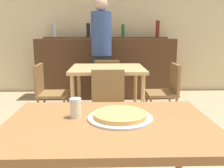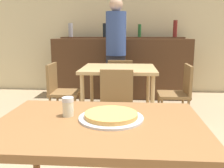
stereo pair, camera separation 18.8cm
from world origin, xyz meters
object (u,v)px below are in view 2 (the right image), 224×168
object	(u,v)px
cheese_shaker	(68,107)
pizza_tray	(111,116)
chair_far_side_right	(179,90)
chair_far_side_back	(120,81)
person_standing	(116,48)
chair_far_side_left	(60,88)
chair_far_side_front	(116,101)

from	to	relation	value
cheese_shaker	pizza_tray	bearing A→B (deg)	-7.53
chair_far_side_right	chair_far_side_back	bearing A→B (deg)	-126.81
cheese_shaker	person_standing	xyz separation A→B (m)	(0.11, 2.87, 0.17)
chair_far_side_left	chair_far_side_right	xyz separation A→B (m)	(1.63, 0.00, 0.00)
chair_far_side_front	chair_far_side_right	distance (m)	1.02
chair_far_side_front	pizza_tray	xyz separation A→B (m)	(0.05, -1.36, 0.29)
cheese_shaker	person_standing	bearing A→B (deg)	87.72
chair_far_side_front	chair_far_side_left	world-z (taller)	same
chair_far_side_right	cheese_shaker	world-z (taller)	cheese_shaker
chair_far_side_front	cheese_shaker	world-z (taller)	cheese_shaker
pizza_tray	person_standing	bearing A→B (deg)	92.76
chair_far_side_front	cheese_shaker	distance (m)	1.38
chair_far_side_back	person_standing	distance (m)	0.61
chair_far_side_right	pizza_tray	size ratio (longest dim) A/B	2.24
chair_far_side_right	cheese_shaker	bearing A→B (deg)	-27.72
chair_far_side_front	chair_far_side_right	bearing A→B (deg)	36.81
chair_far_side_front	chair_far_side_back	world-z (taller)	same
chair_far_side_front	person_standing	size ratio (longest dim) A/B	0.46
chair_far_side_front	pizza_tray	size ratio (longest dim) A/B	2.24
chair_far_side_right	cheese_shaker	size ratio (longest dim) A/B	7.29
chair_far_side_left	person_standing	world-z (taller)	person_standing
chair_far_side_left	cheese_shaker	size ratio (longest dim) A/B	7.29
chair_far_side_left	pizza_tray	bearing A→B (deg)	-156.36
chair_far_side_back	chair_far_side_right	bearing A→B (deg)	143.19
cheese_shaker	chair_far_side_right	bearing A→B (deg)	62.28
cheese_shaker	chair_far_side_left	bearing A→B (deg)	107.44
chair_far_side_right	chair_far_side_front	bearing A→B (deg)	-53.19
chair_far_side_right	person_standing	bearing A→B (deg)	-135.79
chair_far_side_front	chair_far_side_right	size ratio (longest dim) A/B	1.00
chair_far_side_front	chair_far_side_back	xyz separation A→B (m)	(-0.00, 1.22, 0.00)
chair_far_side_back	person_standing	world-z (taller)	person_standing
chair_far_side_left	chair_far_side_front	bearing A→B (deg)	-126.81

